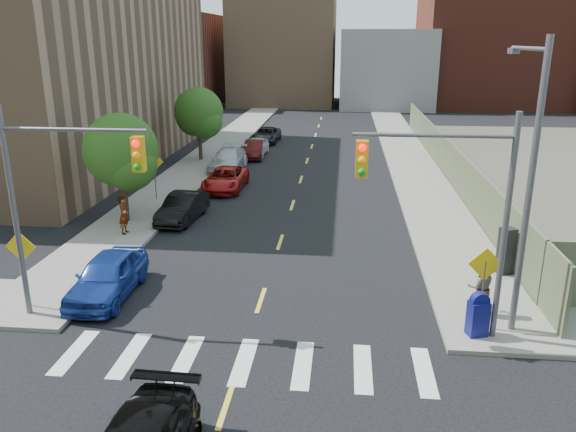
% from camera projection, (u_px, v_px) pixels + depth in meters
% --- Properties ---
extents(sidewalk_nw, '(3.50, 73.00, 0.15)m').
position_uv_depth(sidewalk_nw, '(231.00, 137.00, 52.44)').
color(sidewalk_nw, gray).
rests_on(sidewalk_nw, ground).
extents(sidewalk_ne, '(3.50, 73.00, 0.15)m').
position_uv_depth(sidewalk_ne, '(399.00, 140.00, 50.95)').
color(sidewalk_ne, gray).
rests_on(sidewalk_ne, ground).
extents(fence_north, '(0.12, 44.00, 2.50)m').
position_uv_depth(fence_north, '(446.00, 158.00, 37.61)').
color(fence_north, '#5D6345').
rests_on(fence_north, ground).
extents(building_nw, '(22.00, 30.00, 16.00)m').
position_uv_depth(building_nw, '(3.00, 51.00, 40.51)').
color(building_nw, '#8C6B4C').
rests_on(building_nw, ground).
extents(bg_bldg_west, '(14.00, 18.00, 12.00)m').
position_uv_depth(bg_bldg_west, '(170.00, 60.00, 79.05)').
color(bg_bldg_west, '#592319').
rests_on(bg_bldg_west, ground).
extents(bg_bldg_midwest, '(14.00, 16.00, 15.00)m').
position_uv_depth(bg_bldg_midwest, '(285.00, 49.00, 78.96)').
color(bg_bldg_midwest, '#8C6B4C').
rests_on(bg_bldg_midwest, ground).
extents(bg_bldg_center, '(12.00, 16.00, 10.00)m').
position_uv_depth(bg_bldg_center, '(385.00, 68.00, 76.47)').
color(bg_bldg_center, gray).
rests_on(bg_bldg_center, ground).
extents(bg_bldg_east, '(18.00, 18.00, 16.00)m').
position_uv_depth(bg_bldg_east, '(489.00, 45.00, 76.11)').
color(bg_bldg_east, '#592319').
rests_on(bg_bldg_east, ground).
extents(signal_nw, '(4.59, 0.30, 7.00)m').
position_uv_depth(signal_nw, '(57.00, 187.00, 17.26)').
color(signal_nw, '#59595E').
rests_on(signal_nw, ground).
extents(signal_ne, '(4.59, 0.30, 7.00)m').
position_uv_depth(signal_ne, '(454.00, 197.00, 16.10)').
color(signal_ne, '#59595E').
rests_on(signal_ne, ground).
extents(streetlight_ne, '(0.25, 3.70, 9.00)m').
position_uv_depth(streetlight_ne, '(528.00, 169.00, 16.54)').
color(streetlight_ne, '#59595E').
rests_on(streetlight_ne, ground).
extents(warn_sign_nw, '(1.06, 0.06, 2.83)m').
position_uv_depth(warn_sign_nw, '(22.00, 255.00, 18.67)').
color(warn_sign_nw, '#59595E').
rests_on(warn_sign_nw, ground).
extents(warn_sign_ne, '(1.06, 0.06, 2.83)m').
position_uv_depth(warn_sign_ne, '(485.00, 273.00, 17.23)').
color(warn_sign_ne, '#59595E').
rests_on(warn_sign_ne, ground).
extents(warn_sign_midwest, '(1.06, 0.06, 2.83)m').
position_uv_depth(warn_sign_midwest, '(154.00, 167.00, 31.47)').
color(warn_sign_midwest, '#59595E').
rests_on(warn_sign_midwest, ground).
extents(tree_west_near, '(3.66, 3.64, 5.52)m').
position_uv_depth(tree_west_near, '(121.00, 155.00, 27.30)').
color(tree_west_near, '#332114').
rests_on(tree_west_near, ground).
extents(tree_west_far, '(3.66, 3.64, 5.52)m').
position_uv_depth(tree_west_far, '(199.00, 115.00, 41.52)').
color(tree_west_far, '#332114').
rests_on(tree_west_far, ground).
extents(parked_car_blue, '(1.88, 4.56, 1.55)m').
position_uv_depth(parked_car_blue, '(108.00, 276.00, 20.04)').
color(parked_car_blue, navy).
rests_on(parked_car_blue, ground).
extents(parked_car_black, '(1.88, 4.36, 1.40)m').
position_uv_depth(parked_car_black, '(183.00, 207.00, 28.47)').
color(parked_car_black, black).
rests_on(parked_car_black, ground).
extents(parked_car_red, '(2.29, 4.87, 1.34)m').
position_uv_depth(parked_car_red, '(226.00, 179.00, 34.38)').
color(parked_car_red, '#9F110F').
rests_on(parked_car_red, ground).
extents(parked_car_silver, '(2.21, 5.28, 1.52)m').
position_uv_depth(parked_car_silver, '(228.00, 160.00, 39.23)').
color(parked_car_silver, '#B5B7BD').
rests_on(parked_car_silver, ground).
extents(parked_car_white, '(1.80, 4.14, 1.39)m').
position_uv_depth(parked_car_white, '(256.00, 147.00, 44.53)').
color(parked_car_white, silver).
rests_on(parked_car_white, ground).
extents(parked_car_maroon, '(1.73, 4.12, 1.32)m').
position_uv_depth(parked_car_maroon, '(254.00, 149.00, 43.55)').
color(parked_car_maroon, '#390C0B').
rests_on(parked_car_maroon, ground).
extents(parked_car_grey, '(2.34, 4.80, 1.31)m').
position_uv_depth(parked_car_grey, '(266.00, 135.00, 50.16)').
color(parked_car_grey, black).
rests_on(parked_car_grey, ground).
extents(mailbox, '(0.68, 0.59, 1.43)m').
position_uv_depth(mailbox, '(478.00, 314.00, 17.12)').
color(mailbox, navy).
rests_on(mailbox, sidewalk_ne).
extents(payphone, '(0.66, 0.60, 1.85)m').
position_uv_depth(payphone, '(506.00, 251.00, 21.59)').
color(payphone, black).
rests_on(payphone, sidewalk_ne).
extents(pedestrian_west, '(0.44, 0.67, 1.83)m').
position_uv_depth(pedestrian_west, '(124.00, 215.00, 26.07)').
color(pedestrian_west, gray).
rests_on(pedestrian_west, sidewalk_nw).
extents(pedestrian_east, '(0.89, 0.70, 1.82)m').
position_uv_depth(pedestrian_east, '(480.00, 287.00, 18.47)').
color(pedestrian_east, gray).
rests_on(pedestrian_east, sidewalk_ne).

